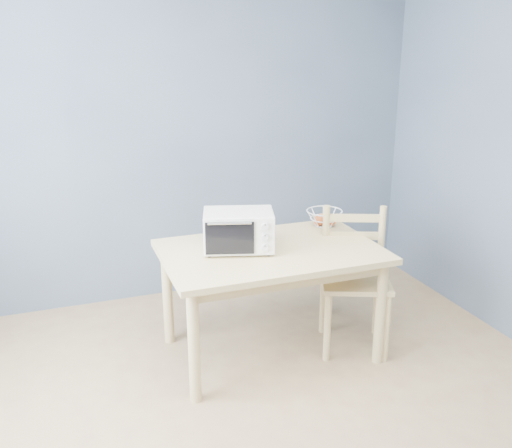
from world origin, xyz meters
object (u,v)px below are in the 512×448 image
object	(u,v)px
toaster_oven	(236,230)
fruit_basket	(324,218)
dining_chair	(354,281)
dining_table	(271,263)

from	to	relation	value
toaster_oven	fruit_basket	size ratio (longest dim) A/B	1.49
dining_chair	toaster_oven	bearing A→B (deg)	-167.66
dining_table	dining_chair	size ratio (longest dim) A/B	1.46
toaster_oven	dining_table	bearing A→B (deg)	2.61
dining_table	toaster_oven	bearing A→B (deg)	165.90
fruit_basket	toaster_oven	bearing A→B (deg)	-161.48
fruit_basket	dining_chair	size ratio (longest dim) A/B	0.35
dining_table	dining_chair	xyz separation A→B (m)	(0.58, -0.09, -0.17)
fruit_basket	dining_table	bearing A→B (deg)	-150.04
fruit_basket	dining_chair	world-z (taller)	dining_chair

